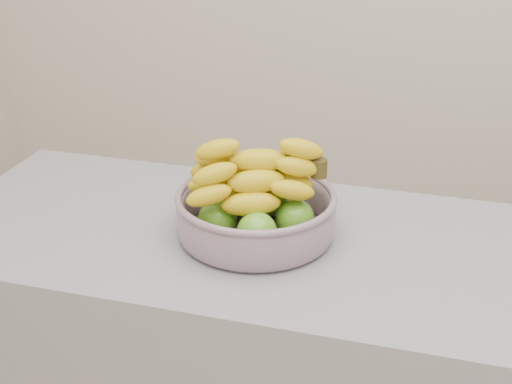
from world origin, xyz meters
TOP-DOWN VIEW (x-y plane):
  - fruit_bowl at (-0.31, 0.39)m, footprint 0.33×0.33m

SIDE VIEW (x-z plane):
  - fruit_bowl at x=-0.31m, z-range 0.86..1.06m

